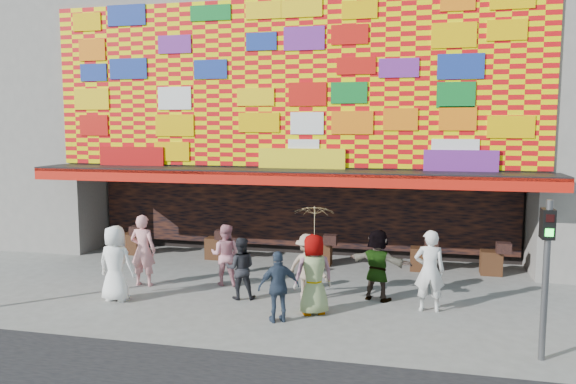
% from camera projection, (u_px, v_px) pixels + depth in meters
% --- Properties ---
extents(ground, '(90.00, 90.00, 0.00)m').
position_uv_depth(ground, '(247.00, 309.00, 13.29)').
color(ground, slate).
rests_on(ground, ground).
extents(shop_building, '(15.20, 9.40, 10.00)m').
position_uv_depth(shop_building, '(312.00, 100.00, 20.57)').
color(shop_building, gray).
rests_on(shop_building, ground).
extents(neighbor_left, '(11.00, 8.00, 12.00)m').
position_uv_depth(neighbor_left, '(4.00, 85.00, 23.27)').
color(neighbor_left, gray).
rests_on(neighbor_left, ground).
extents(signal_right, '(0.22, 0.20, 3.00)m').
position_uv_depth(signal_right, '(546.00, 262.00, 10.20)').
color(signal_right, '#59595B').
rests_on(signal_right, ground).
extents(ped_a, '(0.95, 0.65, 1.89)m').
position_uv_depth(ped_a, '(116.00, 263.00, 13.82)').
color(ped_a, white).
rests_on(ped_a, ground).
extents(ped_b, '(0.72, 0.48, 1.94)m').
position_uv_depth(ped_b, '(143.00, 250.00, 15.14)').
color(ped_b, pink).
rests_on(ped_b, ground).
extents(ped_c, '(0.89, 0.77, 1.56)m').
position_uv_depth(ped_c, '(240.00, 268.00, 14.00)').
color(ped_c, black).
rests_on(ped_c, ground).
extents(ped_d, '(1.21, 0.91, 1.66)m').
position_uv_depth(ped_d, '(308.00, 267.00, 13.91)').
color(ped_d, gray).
rests_on(ped_d, ground).
extents(ped_e, '(1.00, 0.79, 1.59)m').
position_uv_depth(ped_e, '(279.00, 287.00, 12.35)').
color(ped_e, '#2D3B4F').
rests_on(ped_e, ground).
extents(ped_f, '(1.74, 1.04, 1.79)m').
position_uv_depth(ped_f, '(378.00, 265.00, 13.89)').
color(ped_f, gray).
rests_on(ped_f, ground).
extents(ped_g, '(1.08, 0.95, 1.87)m').
position_uv_depth(ped_g, '(314.00, 274.00, 12.84)').
color(ped_g, gray).
rests_on(ped_g, ground).
extents(ped_h, '(0.73, 0.51, 1.93)m').
position_uv_depth(ped_h, '(429.00, 271.00, 13.05)').
color(ped_h, silver).
rests_on(ped_h, ground).
extents(ped_i, '(0.84, 0.68, 1.67)m').
position_uv_depth(ped_i, '(225.00, 255.00, 15.22)').
color(ped_i, '#D08695').
rests_on(ped_i, ground).
extents(parasol, '(1.13, 1.14, 1.78)m').
position_uv_depth(parasol, '(314.00, 224.00, 12.70)').
color(parasol, beige).
rests_on(parasol, ground).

